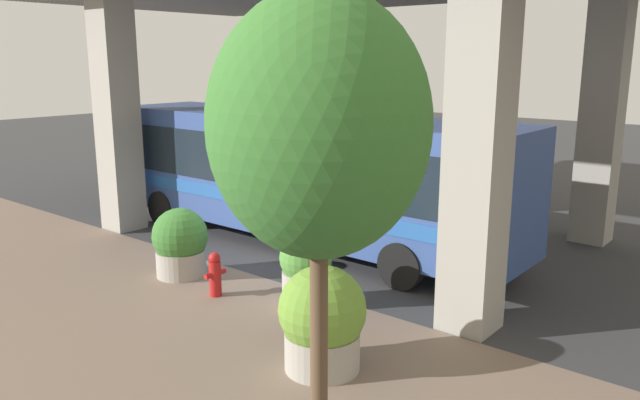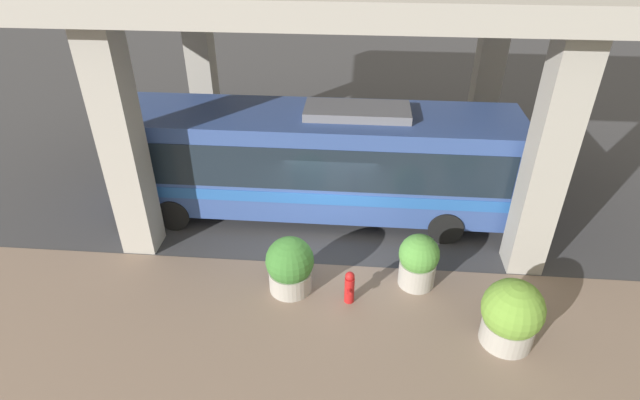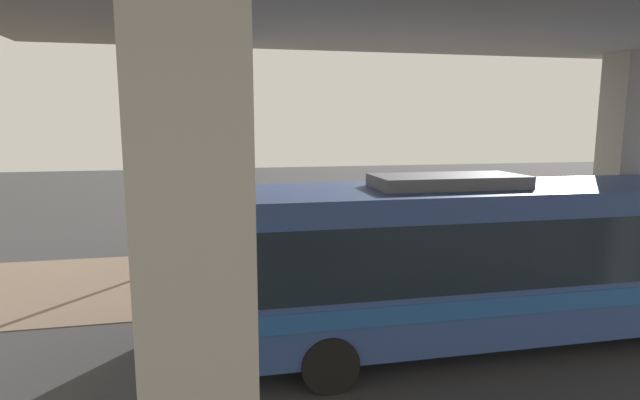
{
  "view_description": "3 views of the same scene",
  "coord_description": "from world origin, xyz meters",
  "px_view_note": "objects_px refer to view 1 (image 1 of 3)",
  "views": [
    {
      "loc": [
        -9.1,
        -9.71,
        4.65
      ],
      "look_at": [
        0.51,
        -1.84,
        1.82
      ],
      "focal_mm": 35.0,
      "sensor_mm": 36.0,
      "label": 1
    },
    {
      "loc": [
        -10.5,
        -0.72,
        8.65
      ],
      "look_at": [
        1.51,
        0.3,
        1.12
      ],
      "focal_mm": 28.0,
      "sensor_mm": 36.0,
      "label": 2
    },
    {
      "loc": [
        11.56,
        -5.07,
        4.53
      ],
      "look_at": [
        -0.99,
        -2.45,
        2.55
      ],
      "focal_mm": 28.0,
      "sensor_mm": 36.0,
      "label": 3
    }
  ],
  "objects_px": {
    "planter_front": "(181,243)",
    "street_tree_near": "(319,128)",
    "bus": "(300,169)",
    "fire_hydrant": "(215,274)",
    "planter_back": "(322,320)",
    "planter_middle": "(306,268)"
  },
  "relations": [
    {
      "from": "planter_front",
      "to": "street_tree_near",
      "type": "relative_size",
      "value": 0.29
    },
    {
      "from": "bus",
      "to": "fire_hydrant",
      "type": "bearing_deg",
      "value": -163.38
    },
    {
      "from": "street_tree_near",
      "to": "planter_back",
      "type": "bearing_deg",
      "value": 38.46
    },
    {
      "from": "planter_back",
      "to": "street_tree_near",
      "type": "bearing_deg",
      "value": -141.54
    },
    {
      "from": "planter_middle",
      "to": "bus",
      "type": "bearing_deg",
      "value": 42.4
    },
    {
      "from": "fire_hydrant",
      "to": "planter_front",
      "type": "height_order",
      "value": "planter_front"
    },
    {
      "from": "bus",
      "to": "fire_hydrant",
      "type": "relative_size",
      "value": 12.76
    },
    {
      "from": "street_tree_near",
      "to": "bus",
      "type": "bearing_deg",
      "value": 42.08
    },
    {
      "from": "planter_front",
      "to": "street_tree_near",
      "type": "height_order",
      "value": "street_tree_near"
    },
    {
      "from": "bus",
      "to": "planter_back",
      "type": "height_order",
      "value": "bus"
    },
    {
      "from": "bus",
      "to": "planter_front",
      "type": "relative_size",
      "value": 7.75
    },
    {
      "from": "bus",
      "to": "fire_hydrant",
      "type": "height_order",
      "value": "bus"
    },
    {
      "from": "bus",
      "to": "street_tree_near",
      "type": "height_order",
      "value": "street_tree_near"
    },
    {
      "from": "bus",
      "to": "planter_middle",
      "type": "height_order",
      "value": "bus"
    },
    {
      "from": "fire_hydrant",
      "to": "planter_front",
      "type": "distance_m",
      "value": 1.55
    },
    {
      "from": "street_tree_near",
      "to": "planter_front",
      "type": "bearing_deg",
      "value": 61.42
    },
    {
      "from": "bus",
      "to": "planter_front",
      "type": "xyz_separation_m",
      "value": [
        -3.61,
        0.31,
        -1.18
      ]
    },
    {
      "from": "planter_middle",
      "to": "planter_back",
      "type": "bearing_deg",
      "value": -133.9
    },
    {
      "from": "planter_front",
      "to": "planter_middle",
      "type": "bearing_deg",
      "value": -81.69
    },
    {
      "from": "bus",
      "to": "street_tree_near",
      "type": "xyz_separation_m",
      "value": [
        -7.44,
        -6.72,
        2.13
      ]
    },
    {
      "from": "planter_front",
      "to": "planter_back",
      "type": "relative_size",
      "value": 0.92
    },
    {
      "from": "planter_middle",
      "to": "street_tree_near",
      "type": "relative_size",
      "value": 0.28
    }
  ]
}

